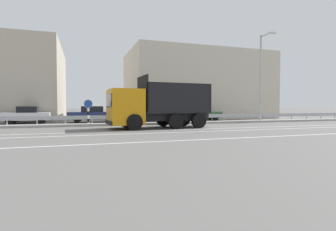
{
  "coord_description": "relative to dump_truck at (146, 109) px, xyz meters",
  "views": [
    {
      "loc": [
        -8.99,
        -18.62,
        1.54
      ],
      "look_at": [
        -2.54,
        0.96,
        0.81
      ],
      "focal_mm": 28.0,
      "sensor_mm": 36.0,
      "label": 1
    }
  ],
  "objects": [
    {
      "name": "ground_plane",
      "position": [
        4.72,
        0.8,
        -1.36
      ],
      "size": [
        320.0,
        320.0,
        0.0
      ],
      "primitive_type": "plane",
      "color": "#605E5B"
    },
    {
      "name": "lane_strip_0",
      "position": [
        1.02,
        -1.74,
        -1.36
      ],
      "size": [
        70.29,
        0.16,
        0.01
      ],
      "primitive_type": "cube",
      "color": "silver",
      "rests_on": "ground_plane"
    },
    {
      "name": "lane_strip_1",
      "position": [
        1.02,
        -3.38,
        -1.36
      ],
      "size": [
        70.29,
        0.16,
        0.01
      ],
      "primitive_type": "cube",
      "color": "silver",
      "rests_on": "ground_plane"
    },
    {
      "name": "lane_strip_2",
      "position": [
        1.02,
        -6.88,
        -1.36
      ],
      "size": [
        70.29,
        0.16,
        0.01
      ],
      "primitive_type": "cube",
      "color": "silver",
      "rests_on": "ground_plane"
    },
    {
      "name": "median_island",
      "position": [
        4.72,
        3.47,
        -1.27
      ],
      "size": [
        38.66,
        1.1,
        0.18
      ],
      "primitive_type": "cube",
      "color": "gray",
      "rests_on": "ground_plane"
    },
    {
      "name": "median_guardrail",
      "position": [
        4.72,
        4.58,
        -0.79
      ],
      "size": [
        70.29,
        0.09,
        0.78
      ],
      "color": "#9EA0A5",
      "rests_on": "ground_plane"
    },
    {
      "name": "dump_truck",
      "position": [
        0.0,
        0.0,
        0.0
      ],
      "size": [
        7.35,
        3.13,
        3.63
      ],
      "rotation": [
        0.0,
        0.0,
        1.63
      ],
      "color": "orange",
      "rests_on": "ground_plane"
    },
    {
      "name": "median_road_sign",
      "position": [
        -3.8,
        3.47,
        -0.3
      ],
      "size": [
        0.67,
        0.16,
        2.06
      ],
      "color": "white",
      "rests_on": "ground_plane"
    },
    {
      "name": "street_lamp_1",
      "position": [
        12.07,
        3.24,
        3.24
      ],
      "size": [
        0.71,
        1.86,
        8.33
      ],
      "color": "#ADADB2",
      "rests_on": "ground_plane"
    },
    {
      "name": "parked_car_2",
      "position": [
        -8.91,
        8.17,
        -0.6
      ],
      "size": [
        3.86,
        1.99,
        1.53
      ],
      "rotation": [
        0.0,
        0.0,
        1.59
      ],
      "color": "silver",
      "rests_on": "ground_plane"
    },
    {
      "name": "parked_car_3",
      "position": [
        -3.2,
        8.21,
        -0.59
      ],
      "size": [
        4.82,
        2.03,
        1.54
      ],
      "rotation": [
        0.0,
        0.0,
        -1.62
      ],
      "color": "navy",
      "rests_on": "ground_plane"
    },
    {
      "name": "parked_car_4",
      "position": [
        3.14,
        7.84,
        -0.63
      ],
      "size": [
        3.91,
        2.13,
        1.47
      ],
      "rotation": [
        0.0,
        0.0,
        1.63
      ],
      "color": "#335B33",
      "rests_on": "ground_plane"
    },
    {
      "name": "parked_car_5",
      "position": [
        7.94,
        7.83,
        -0.63
      ],
      "size": [
        4.28,
        2.15,
        1.42
      ],
      "rotation": [
        0.0,
        0.0,
        -1.66
      ],
      "color": "#335B33",
      "rests_on": "ground_plane"
    },
    {
      "name": "background_building_0",
      "position": [
        -13.19,
        16.8,
        2.93
      ],
      "size": [
        13.38,
        14.67,
        8.59
      ],
      "primitive_type": "cube",
      "color": "#B7AD99",
      "rests_on": "ground_plane"
    },
    {
      "name": "background_building_1",
      "position": [
        10.48,
        14.56,
        2.89
      ],
      "size": [
        18.05,
        10.74,
        8.51
      ],
      "primitive_type": "cube",
      "color": "beige",
      "rests_on": "ground_plane"
    }
  ]
}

